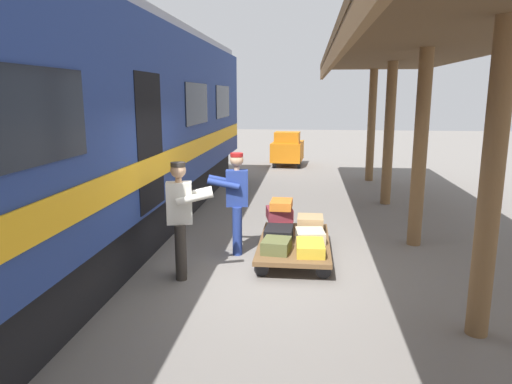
# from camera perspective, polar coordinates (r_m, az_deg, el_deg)

# --- Properties ---
(ground_plane) EXTENTS (60.00, 60.00, 0.00)m
(ground_plane) POSITION_cam_1_polar(r_m,az_deg,el_deg) (7.23, 1.31, -9.63)
(ground_plane) COLOR slate
(platform_canopy) EXTENTS (3.20, 17.01, 3.56)m
(platform_canopy) POSITION_cam_1_polar(r_m,az_deg,el_deg) (6.99, 22.69, 16.08)
(platform_canopy) COLOR brown
(platform_canopy) RESTS_ON ground_plane
(train_car) EXTENTS (3.03, 17.12, 4.00)m
(train_car) POSITION_cam_1_polar(r_m,az_deg,el_deg) (7.73, -23.36, 6.54)
(train_car) COLOR navy
(train_car) RESTS_ON ground_plane
(luggage_cart) EXTENTS (1.14, 2.16, 0.29)m
(luggage_cart) POSITION_cam_1_polar(r_m,az_deg,el_deg) (7.77, 4.67, -6.19)
(luggage_cart) COLOR brown
(luggage_cart) RESTS_ON ground_plane
(suitcase_olive_duffel) EXTENTS (0.46, 0.52, 0.20)m
(suitcase_olive_duffel) POSITION_cam_1_polar(r_m,az_deg,el_deg) (7.18, 2.49, -6.52)
(suitcase_olive_duffel) COLOR brown
(suitcase_olive_duffel) RESTS_ON luggage_cart
(suitcase_maroon_trunk) EXTENTS (0.45, 0.57, 0.20)m
(suitcase_maroon_trunk) POSITION_cam_1_polar(r_m,az_deg,el_deg) (8.31, 3.04, -3.95)
(suitcase_maroon_trunk) COLOR maroon
(suitcase_maroon_trunk) RESTS_ON luggage_cart
(suitcase_black_hardshell) EXTENTS (0.46, 0.59, 0.21)m
(suitcase_black_hardshell) POSITION_cam_1_polar(r_m,az_deg,el_deg) (7.74, 2.79, -5.10)
(suitcase_black_hardshell) COLOR black
(suitcase_black_hardshell) RESTS_ON luggage_cart
(suitcase_cream_canvas) EXTENTS (0.50, 0.54, 0.18)m
(suitcase_cream_canvas) POSITION_cam_1_polar(r_m,az_deg,el_deg) (7.73, 6.59, -5.29)
(suitcase_cream_canvas) COLOR beige
(suitcase_cream_canvas) RESTS_ON luggage_cart
(suitcase_tan_vintage) EXTENTS (0.44, 0.48, 0.26)m
(suitcase_tan_vintage) POSITION_cam_1_polar(r_m,az_deg,el_deg) (8.29, 6.59, -3.83)
(suitcase_tan_vintage) COLOR tan
(suitcase_tan_vintage) RESTS_ON luggage_cart
(suitcase_yellow_case) EXTENTS (0.44, 0.64, 0.17)m
(suitcase_yellow_case) POSITION_cam_1_polar(r_m,az_deg,el_deg) (7.17, 6.60, -6.73)
(suitcase_yellow_case) COLOR gold
(suitcase_yellow_case) RESTS_ON luggage_cart
(suitcase_burgundy_valise) EXTENTS (0.51, 0.54, 0.20)m
(suitcase_burgundy_valise) POSITION_cam_1_polar(r_m,az_deg,el_deg) (8.26, 2.85, -2.61)
(suitcase_burgundy_valise) COLOR maroon
(suitcase_burgundy_valise) RESTS_ON suitcase_maroon_trunk
(suitcase_orange_carryall) EXTENTS (0.38, 0.53, 0.14)m
(suitcase_orange_carryall) POSITION_cam_1_polar(r_m,az_deg,el_deg) (8.19, 3.10, -1.51)
(suitcase_orange_carryall) COLOR #CC6B23
(suitcase_orange_carryall) RESTS_ON suitcase_burgundy_valise
(porter_in_overalls) EXTENTS (0.71, 0.49, 1.70)m
(porter_in_overalls) POSITION_cam_1_polar(r_m,az_deg,el_deg) (7.80, -2.46, -0.92)
(porter_in_overalls) COLOR navy
(porter_in_overalls) RESTS_ON ground_plane
(porter_by_door) EXTENTS (0.72, 0.53, 1.70)m
(porter_by_door) POSITION_cam_1_polar(r_m,az_deg,el_deg) (6.83, -9.08, -2.89)
(porter_by_door) COLOR #332D28
(porter_by_door) RESTS_ON ground_plane
(baggage_tug) EXTENTS (1.21, 1.77, 1.30)m
(baggage_tug) POSITION_cam_1_polar(r_m,az_deg,el_deg) (17.73, 3.83, 5.18)
(baggage_tug) COLOR orange
(baggage_tug) RESTS_ON ground_plane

